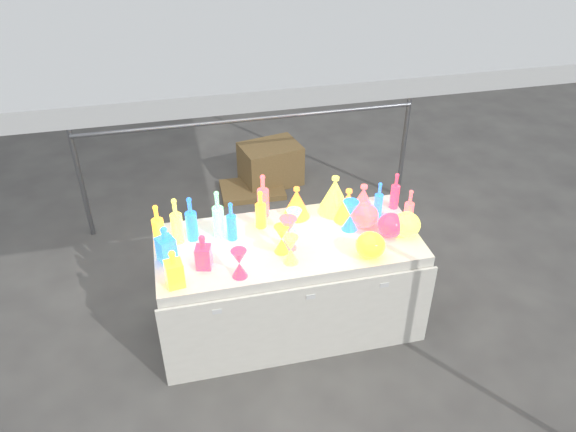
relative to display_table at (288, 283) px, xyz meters
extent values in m
plane|color=slate|center=(0.00, 0.01, -0.37)|extent=(80.00, 80.00, 0.00)
cylinder|color=gray|center=(-1.50, 1.51, 0.83)|extent=(0.04, 0.04, 2.40)
cylinder|color=gray|center=(1.50, 1.51, 0.83)|extent=(0.04, 0.04, 2.40)
cylinder|color=gray|center=(0.00, 1.48, 0.63)|extent=(3.00, 0.04, 0.04)
cube|color=white|center=(0.00, 0.01, 0.00)|extent=(1.80, 0.80, 0.75)
cube|color=white|center=(0.00, -0.41, -0.04)|extent=(1.84, 0.02, 0.68)
cube|color=white|center=(-0.55, -0.42, 0.23)|extent=(0.06, 0.00, 0.03)
cube|color=white|center=(0.05, -0.42, 0.23)|extent=(0.06, 0.00, 0.03)
cube|color=white|center=(0.55, -0.42, 0.23)|extent=(0.06, 0.00, 0.03)
cube|color=olive|center=(0.29, 2.06, -0.16)|extent=(0.66, 0.54, 0.43)
cube|color=olive|center=(0.06, 1.90, -0.35)|extent=(0.65, 0.47, 0.05)
camera|label=1|loc=(-0.70, -3.00, 2.66)|focal=35.00mm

